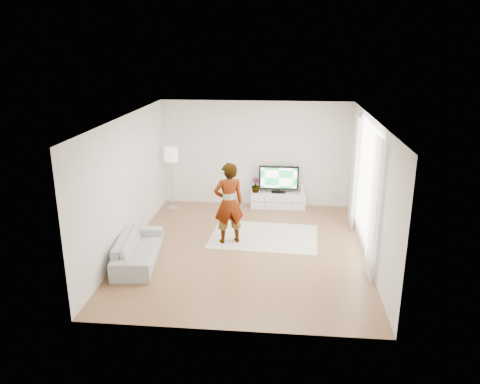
# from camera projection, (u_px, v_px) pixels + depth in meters

# --- Properties ---
(floor) EXTENTS (6.00, 6.00, 0.00)m
(floor) POSITION_uv_depth(u_px,v_px,m) (245.00, 249.00, 10.00)
(floor) COLOR #9E6C47
(floor) RESTS_ON ground
(ceiling) EXTENTS (6.00, 6.00, 0.00)m
(ceiling) POSITION_uv_depth(u_px,v_px,m) (246.00, 118.00, 9.16)
(ceiling) COLOR white
(ceiling) RESTS_ON wall_back
(wall_left) EXTENTS (0.02, 6.00, 2.80)m
(wall_left) POSITION_uv_depth(u_px,v_px,m) (127.00, 183.00, 9.81)
(wall_left) COLOR silver
(wall_left) RESTS_ON floor
(wall_right) EXTENTS (0.02, 6.00, 2.80)m
(wall_right) POSITION_uv_depth(u_px,v_px,m) (370.00, 190.00, 9.35)
(wall_right) COLOR silver
(wall_right) RESTS_ON floor
(wall_back) EXTENTS (5.00, 0.02, 2.80)m
(wall_back) POSITION_uv_depth(u_px,v_px,m) (255.00, 154.00, 12.42)
(wall_back) COLOR silver
(wall_back) RESTS_ON floor
(wall_front) EXTENTS (5.00, 0.02, 2.80)m
(wall_front) POSITION_uv_depth(u_px,v_px,m) (228.00, 247.00, 6.73)
(wall_front) COLOR silver
(wall_front) RESTS_ON floor
(window) EXTENTS (0.01, 2.60, 2.50)m
(window) POSITION_uv_depth(u_px,v_px,m) (367.00, 183.00, 9.62)
(window) COLOR white
(window) RESTS_ON wall_right
(curtain_near) EXTENTS (0.04, 0.70, 2.60)m
(curtain_near) POSITION_uv_depth(u_px,v_px,m) (373.00, 209.00, 8.42)
(curtain_near) COLOR white
(curtain_near) RESTS_ON floor
(curtain_far) EXTENTS (0.04, 0.70, 2.60)m
(curtain_far) POSITION_uv_depth(u_px,v_px,m) (354.00, 172.00, 10.89)
(curtain_far) COLOR white
(curtain_far) RESTS_ON floor
(media_console) EXTENTS (1.44, 0.41, 0.41)m
(media_console) POSITION_uv_depth(u_px,v_px,m) (278.00, 200.00, 12.50)
(media_console) COLOR white
(media_console) RESTS_ON floor
(television) EXTENTS (1.04, 0.21, 0.73)m
(television) POSITION_uv_depth(u_px,v_px,m) (279.00, 178.00, 12.35)
(television) COLOR black
(television) RESTS_ON media_console
(game_console) EXTENTS (0.06, 0.18, 0.24)m
(game_console) POSITION_uv_depth(u_px,v_px,m) (302.00, 189.00, 12.35)
(game_console) COLOR white
(game_console) RESTS_ON media_console
(potted_plant) EXTENTS (0.26, 0.26, 0.39)m
(potted_plant) POSITION_uv_depth(u_px,v_px,m) (256.00, 185.00, 12.44)
(potted_plant) COLOR #3F7238
(potted_plant) RESTS_ON media_console
(rug) EXTENTS (2.49, 1.87, 0.01)m
(rug) POSITION_uv_depth(u_px,v_px,m) (264.00, 236.00, 10.65)
(rug) COLOR beige
(rug) RESTS_ON floor
(player) EXTENTS (0.77, 0.64, 1.80)m
(player) POSITION_uv_depth(u_px,v_px,m) (229.00, 203.00, 10.08)
(player) COLOR #334772
(player) RESTS_ON rug
(sofa) EXTENTS (0.97, 1.99, 0.56)m
(sofa) POSITION_uv_depth(u_px,v_px,m) (138.00, 249.00, 9.34)
(sofa) COLOR #ADADA8
(sofa) RESTS_ON floor
(floor_lamp) EXTENTS (0.37, 0.37, 1.66)m
(floor_lamp) POSITION_uv_depth(u_px,v_px,m) (171.00, 157.00, 12.08)
(floor_lamp) COLOR silver
(floor_lamp) RESTS_ON floor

